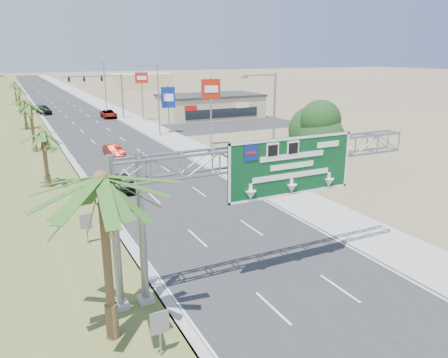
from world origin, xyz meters
name	(u,v)px	position (x,y,z in m)	size (l,w,h in m)	color
road	(58,101)	(0.00, 110.00, 0.01)	(12.00, 300.00, 0.02)	#28282B
sidewalk_right	(93,99)	(8.50, 110.00, 0.05)	(4.00, 300.00, 0.10)	#9E9B93
median_grass	(14,103)	(-10.00, 110.00, 0.06)	(7.00, 300.00, 0.12)	#545F2A
sign_gantry	(261,167)	(-1.06, 9.93, 6.06)	(16.75, 1.24, 7.50)	gray
palm_near	(101,180)	(-9.20, 8.00, 6.93)	(5.70, 5.70, 8.35)	brown
palm_row_b	(42,133)	(-9.50, 32.00, 4.90)	(3.99, 3.99, 5.95)	brown
palm_row_c	(30,105)	(-9.50, 48.00, 5.66)	(3.99, 3.99, 6.75)	brown
palm_row_d	(23,102)	(-9.50, 66.00, 4.42)	(3.99, 3.99, 5.45)	brown
palm_row_e	(18,89)	(-9.50, 85.00, 5.09)	(3.99, 3.99, 6.15)	brown
palm_row_f	(14,83)	(-9.50, 110.00, 4.71)	(3.99, 3.99, 5.75)	brown
streetlight_near	(271,139)	(7.30, 22.00, 4.69)	(3.27, 0.44, 10.00)	gray
streetlight_mid	(157,103)	(7.30, 52.00, 4.69)	(3.27, 0.44, 10.00)	gray
streetlight_far	(104,87)	(7.30, 88.00, 4.69)	(3.27, 0.44, 10.00)	gray
signal_mast	(111,92)	(5.17, 71.97, 4.85)	(10.28, 0.71, 8.00)	gray
store_building	(210,107)	(22.00, 66.00, 2.00)	(18.00, 10.00, 4.00)	tan
oak_near	(316,127)	(15.00, 26.00, 4.53)	(4.50, 4.50, 6.80)	brown
oak_far	(315,126)	(18.00, 30.00, 3.82)	(3.50, 3.50, 5.60)	brown
median_signback_a	(160,326)	(-7.80, 6.00, 1.45)	(0.75, 0.08, 2.08)	gray
median_signback_b	(86,224)	(-8.50, 18.00, 1.45)	(0.75, 0.08, 2.08)	gray
building_distant_right	(140,81)	(30.00, 140.00, 2.50)	(20.00, 12.00, 5.00)	tan
car_left_lane	(124,183)	(-3.69, 28.28, 0.71)	(1.67, 4.16, 1.42)	black
car_mid_lane	(114,151)	(-1.50, 41.62, 0.68)	(1.45, 4.15, 1.37)	#6B0F09
car_right_lane	(109,114)	(4.91, 73.95, 0.74)	(2.45, 5.31, 1.48)	gray
car_far	(44,110)	(-5.37, 84.95, 0.78)	(2.20, 5.41, 1.57)	black
pole_sign_red_near	(211,93)	(10.96, 41.81, 6.80)	(2.42, 0.68, 8.68)	gray
pole_sign_blue	(168,99)	(9.32, 53.12, 5.11)	(2.01, 0.83, 7.05)	gray
pole_sign_red_far	(142,82)	(9.52, 67.14, 6.77)	(2.20, 0.91, 8.56)	gray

